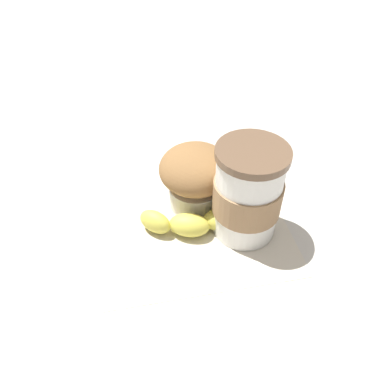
% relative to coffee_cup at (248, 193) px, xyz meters
% --- Properties ---
extents(ground_plane, '(3.00, 3.00, 0.00)m').
position_rel_coffee_cup_xyz_m(ground_plane, '(0.07, -0.03, -0.07)').
color(ground_plane, beige).
extents(paper_napkin, '(0.27, 0.27, 0.00)m').
position_rel_coffee_cup_xyz_m(paper_napkin, '(0.07, -0.03, -0.07)').
color(paper_napkin, beige).
rests_on(paper_napkin, ground_plane).
extents(coffee_cup, '(0.09, 0.09, 0.14)m').
position_rel_coffee_cup_xyz_m(coffee_cup, '(0.00, 0.00, 0.00)').
color(coffee_cup, white).
rests_on(coffee_cup, paper_napkin).
extents(muffin, '(0.10, 0.10, 0.10)m').
position_rel_coffee_cup_xyz_m(muffin, '(0.06, -0.06, -0.01)').
color(muffin, white).
rests_on(muffin, paper_napkin).
extents(banana, '(0.19, 0.08, 0.03)m').
position_rel_coffee_cup_xyz_m(banana, '(0.05, -0.01, -0.05)').
color(banana, '#D6CC4C').
rests_on(banana, paper_napkin).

